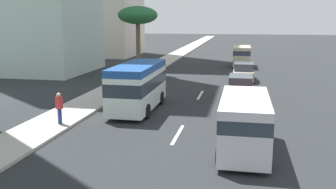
{
  "coord_description": "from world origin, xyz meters",
  "views": [
    {
      "loc": [
        -4.58,
        -2.98,
        5.61
      ],
      "look_at": [
        17.0,
        1.28,
        1.15
      ],
      "focal_mm": 40.58,
      "sensor_mm": 36.0,
      "label": 1
    }
  ],
  "objects": [
    {
      "name": "van_third",
      "position": [
        11.14,
        -3.15,
        1.36
      ],
      "size": [
        5.33,
        2.11,
        2.37
      ],
      "color": "silver",
      "rests_on": "ground_plane"
    },
    {
      "name": "lane_stripe_far",
      "position": [
        22.85,
        0.0,
        0.01
      ],
      "size": [
        3.2,
        0.16,
        0.01
      ],
      "primitive_type": "cube",
      "color": "silver",
      "rests_on": "ground_plane"
    },
    {
      "name": "ground_plane",
      "position": [
        31.5,
        0.0,
        0.0
      ],
      "size": [
        198.0,
        198.0,
        0.0
      ],
      "primitive_type": "plane",
      "color": "#26282B"
    },
    {
      "name": "palm_tree",
      "position": [
        31.39,
        7.1,
        5.75
      ],
      "size": [
        3.83,
        3.83,
        6.57
      ],
      "color": "brown",
      "rests_on": "sidewalk_right"
    },
    {
      "name": "pedestrian_near_lamp",
      "position": [
        13.21,
        6.32,
        1.06
      ],
      "size": [
        0.3,
        0.34,
        1.65
      ],
      "rotation": [
        0.0,
        0.0,
        4.59
      ],
      "color": "navy",
      "rests_on": "sidewalk_right"
    },
    {
      "name": "car_fifth",
      "position": [
        30.2,
        -3.09,
        0.77
      ],
      "size": [
        4.21,
        1.87,
        1.62
      ],
      "color": "beige",
      "rests_on": "ground_plane"
    },
    {
      "name": "van_lead",
      "position": [
        40.22,
        -2.85,
        1.35
      ],
      "size": [
        4.85,
        2.05,
        2.36
      ],
      "color": "beige",
      "rests_on": "ground_plane"
    },
    {
      "name": "minibus_fourth",
      "position": [
        17.53,
        3.27,
        1.57
      ],
      "size": [
        6.5,
        2.3,
        2.85
      ],
      "rotation": [
        0.0,
        0.0,
        3.14
      ],
      "color": "silver",
      "rests_on": "ground_plane"
    },
    {
      "name": "lane_stripe_mid",
      "position": [
        12.97,
        0.0,
        0.01
      ],
      "size": [
        3.2,
        0.16,
        0.01
      ],
      "primitive_type": "cube",
      "color": "silver",
      "rests_on": "ground_plane"
    },
    {
      "name": "car_second",
      "position": [
        22.14,
        -2.89,
        0.79
      ],
      "size": [
        4.61,
        1.79,
        1.68
      ],
      "color": "#A51E1E",
      "rests_on": "ground_plane"
    },
    {
      "name": "sidewalk_right",
      "position": [
        31.5,
        6.96,
        0.07
      ],
      "size": [
        162.0,
        2.68,
        0.15
      ],
      "primitive_type": "cube",
      "color": "#B2ADA3",
      "rests_on": "ground_plane"
    }
  ]
}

